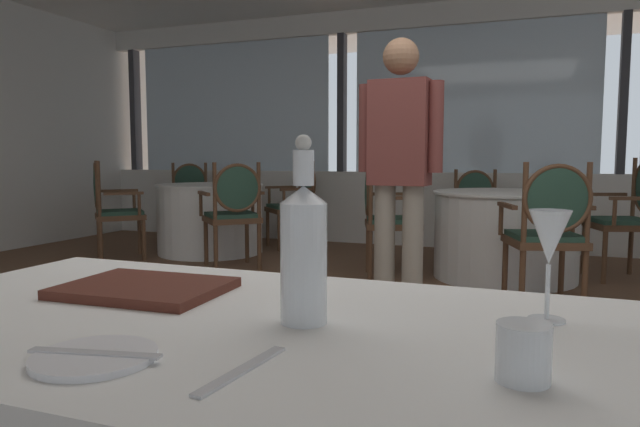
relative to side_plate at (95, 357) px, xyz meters
name	(u,v)px	position (x,y,z in m)	size (l,w,h in m)	color
ground_plane	(357,390)	(-0.13, 1.72, -0.74)	(14.67, 14.67, 0.00)	brown
window_wall_far	(470,151)	(-0.13, 5.96, 0.35)	(9.56, 0.14, 2.72)	silver
side_plate	(95,357)	(0.00, 0.00, 0.00)	(0.17, 0.17, 0.01)	white
butter_knife	(95,353)	(0.00, 0.00, 0.01)	(0.20, 0.02, 0.00)	silver
dinner_fork	(242,370)	(0.22, 0.04, 0.00)	(0.20, 0.02, 0.00)	silver
water_bottle	(304,249)	(0.21, 0.28, 0.12)	(0.08, 0.08, 0.32)	white
wine_glass	(549,241)	(0.60, 0.44, 0.14)	(0.07, 0.07, 0.20)	white
water_tumbler	(523,353)	(0.57, 0.13, 0.03)	(0.07, 0.07, 0.08)	white
menu_book	(145,288)	(-0.19, 0.36, 0.01)	(0.33, 0.25, 0.02)	#512319
background_table_1	(505,235)	(0.34, 4.43, -0.37)	(1.21, 1.21, 0.74)	white
dining_chair_1_0	(384,213)	(-0.63, 4.11, -0.19)	(0.58, 0.62, 0.92)	brown
dining_chair_1_1	(549,224)	(0.66, 3.45, -0.16)	(0.62, 0.58, 0.99)	brown
dining_chair_1_2	(632,209)	(1.32, 4.75, -0.15)	(0.58, 0.62, 1.02)	brown
dining_chair_1_3	(477,206)	(0.01, 5.40, -0.21)	(0.62, 0.58, 0.90)	brown
background_table_2	(210,219)	(-2.68, 4.68, -0.37)	(1.14, 1.14, 0.74)	white
dining_chair_2_0	(234,207)	(-1.99, 3.96, -0.17)	(0.66, 0.66, 0.98)	brown
dining_chair_2_1	(297,198)	(-1.96, 5.37, -0.18)	(0.66, 0.66, 0.98)	brown
dining_chair_2_2	(192,195)	(-3.38, 5.39, -0.18)	(0.66, 0.66, 0.95)	brown
dining_chair_2_3	(110,203)	(-3.40, 3.98, -0.17)	(0.66, 0.66, 0.99)	brown
diner_person_0	(400,161)	(-0.22, 2.86, 0.26)	(0.53, 0.22, 1.74)	gray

